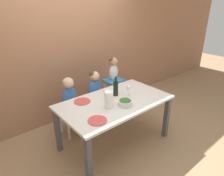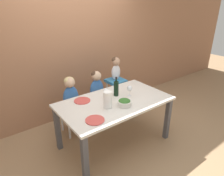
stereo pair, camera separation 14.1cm
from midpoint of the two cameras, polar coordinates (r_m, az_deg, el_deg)
The scene contains 16 objects.
ground_plane at distance 3.36m, azimuth -0.45°, elevation -15.24°, with size 14.00×14.00×0.00m, color #9E7A56.
wall_back at distance 3.74m, azimuth -12.89°, elevation 11.27°, with size 10.00×0.06×2.70m.
dining_table at distance 2.99m, azimuth -0.48°, elevation -5.29°, with size 1.65×0.94×0.76m.
chair_far_left at distance 3.46m, azimuth -12.74°, elevation -7.26°, with size 0.38×0.38×0.44m.
chair_far_center at distance 3.68m, azimuth -5.79°, elevation -4.80°, with size 0.38×0.38×0.44m.
chair_right_highchair at distance 3.82m, azimuth -0.62°, elevation -0.13°, with size 0.33×0.32×0.76m.
person_child_left at distance 3.29m, azimuth -13.34°, elevation -1.52°, with size 0.27×0.18×0.57m.
person_child_center at distance 3.52m, azimuth -6.05°, elevation 0.69°, with size 0.27×0.18×0.57m.
person_baby_right at distance 3.66m, azimuth -0.67°, elevation 6.20°, with size 0.19×0.16×0.43m.
wine_bottle at distance 3.06m, azimuth -0.25°, elevation -0.05°, with size 0.08×0.08×0.30m.
paper_towel_roll at distance 2.71m, azimuth -2.45°, elevation -3.40°, with size 0.12×0.12×0.24m.
wine_glass_near at distance 3.07m, azimuth 3.63°, elevation -0.02°, with size 0.08×0.08×0.17m.
wine_glass_far at distance 2.95m, azimuth -3.09°, elevation -1.02°, with size 0.08×0.08×0.17m.
salad_bowl_large at distance 2.80m, azimuth 2.33°, elevation -4.08°, with size 0.20×0.20×0.10m.
dinner_plate_front_left at distance 2.48m, azimuth -5.84°, elevation -9.25°, with size 0.24×0.24×0.01m.
dinner_plate_back_left at distance 2.96m, azimuth -9.86°, elevation -3.80°, with size 0.24×0.24×0.01m.
Camera 1 is at (-1.72, -1.98, 2.11)m, focal length 32.00 mm.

